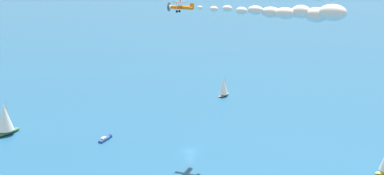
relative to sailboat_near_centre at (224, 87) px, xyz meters
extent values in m
plane|color=#1E517A|center=(-36.92, 38.82, -3.79)|extent=(2000.00, 2000.00, 0.00)
ellipsoid|color=#9E9993|center=(0.08, -0.27, -3.34)|extent=(3.56, 6.68, 0.90)
cylinder|color=#B2B2B7|center=(0.22, -0.73, 0.81)|extent=(0.14, 0.14, 7.40)
cone|color=white|center=(-0.01, 0.04, 0.44)|extent=(4.40, 4.40, 6.29)
cube|color=#23478C|center=(-16.27, 56.83, -3.44)|extent=(3.50, 4.43, 0.70)
cone|color=#23478C|center=(-14.85, 54.57, -3.44)|extent=(1.77, 1.69, 1.39)
cube|color=silver|center=(-16.45, 57.11, -2.83)|extent=(1.76, 1.89, 0.52)
ellipsoid|color=#33704C|center=(5.17, 80.58, -3.16)|extent=(6.14, 9.14, 1.25)
cylinder|color=#B2B2B7|center=(5.46, 79.97, 2.60)|extent=(0.14, 0.14, 10.28)
cone|color=white|center=(4.97, 80.98, 2.09)|extent=(6.57, 6.57, 8.74)
cylinder|color=orange|center=(-40.77, 43.84, 38.38)|extent=(5.67, 4.68, 0.98)
cylinder|color=white|center=(-38.47, 45.60, 38.38)|extent=(1.15, 1.24, 1.10)
cylinder|color=#4C4C51|center=(-38.14, 45.86, 38.38)|extent=(1.57, 2.02, 2.51)
cube|color=orange|center=(-40.55, 44.04, 38.11)|extent=(5.41, 6.48, 0.80)
cube|color=orange|center=(-40.45, 43.92, 39.72)|extent=(5.41, 6.48, 0.80)
cylinder|color=white|center=(-42.03, 45.97, 39.15)|extent=(0.23, 0.26, 1.62)
cylinder|color=white|center=(-41.05, 44.69, 39.00)|extent=(0.23, 0.26, 1.62)
cylinder|color=white|center=(-39.95, 43.27, 38.83)|extent=(0.23, 0.26, 1.62)
cylinder|color=white|center=(-38.97, 41.99, 38.68)|extent=(0.23, 0.26, 1.62)
cube|color=orange|center=(-43.00, 42.06, 38.93)|extent=(1.00, 0.84, 1.20)
cube|color=orange|center=(-43.03, 42.10, 38.38)|extent=(2.24, 2.53, 0.31)
cylinder|color=black|center=(-40.74, 45.11, 37.47)|extent=(0.58, 0.51, 0.61)
cylinder|color=black|center=(-39.65, 43.69, 37.30)|extent=(0.58, 0.51, 0.61)
cylinder|color=#262628|center=(-40.43, 43.88, 40.17)|extent=(0.16, 0.18, 0.90)
cylinder|color=red|center=(-40.49, 43.96, 40.18)|extent=(0.23, 0.24, 0.79)
cylinder|color=red|center=(-40.37, 43.81, 40.16)|extent=(0.23, 0.24, 0.79)
ellipsoid|color=silver|center=(-44.71, 40.83, 38.56)|extent=(1.73, 1.70, 1.01)
ellipsoid|color=silver|center=(-47.24, 38.37, 38.33)|extent=(2.78, 2.70, 1.52)
ellipsoid|color=silver|center=(-50.20, 36.46, 38.62)|extent=(3.17, 3.08, 1.72)
ellipsoid|color=silver|center=(-52.89, 34.20, 38.23)|extent=(3.62, 3.54, 2.02)
ellipsoid|color=silver|center=(-56.07, 32.57, 38.62)|extent=(4.62, 4.43, 2.37)
ellipsoid|color=silver|center=(-58.31, 29.72, 38.17)|extent=(5.57, 5.33, 2.84)
ellipsoid|color=silver|center=(-61.50, 28.11, 38.18)|extent=(6.06, 5.77, 2.99)
ellipsoid|color=silver|center=(-63.96, 25.55, 38.62)|extent=(6.01, 5.88, 3.41)
ellipsoid|color=silver|center=(-66.79, 23.47, 38.07)|extent=(6.90, 6.73, 3.85)
ellipsoid|color=silver|center=(-69.99, 21.87, 38.84)|extent=(7.88, 7.60, 4.16)
camera|label=1|loc=(-141.24, 104.40, 52.92)|focal=43.46mm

